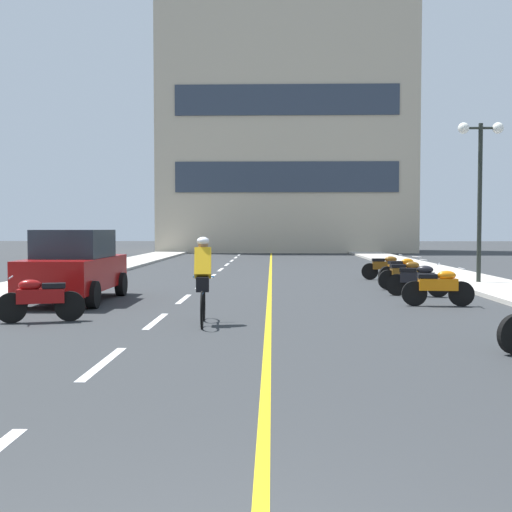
{
  "coord_description": "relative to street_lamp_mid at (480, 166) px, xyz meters",
  "views": [
    {
      "loc": [
        0.32,
        -2.66,
        1.85
      ],
      "look_at": [
        -0.15,
        15.85,
        1.05
      ],
      "focal_mm": 44.87,
      "sensor_mm": 36.0,
      "label": 1
    }
  ],
  "objects": [
    {
      "name": "curb_right",
      "position": [
        0.17,
        5.78,
        -3.82
      ],
      "size": [
        2.4,
        72.0,
        0.12
      ],
      "primitive_type": "cube",
      "color": "#B7B2A8",
      "rests_on": "ground"
    },
    {
      "name": "lane_dash_4",
      "position": [
        -9.03,
        -0.22,
        -3.88
      ],
      "size": [
        0.14,
        2.2,
        0.01
      ],
      "primitive_type": "cube",
      "color": "silver",
      "rests_on": "ground"
    },
    {
      "name": "lane_dash_3",
      "position": [
        -9.03,
        -4.22,
        -3.88
      ],
      "size": [
        0.14,
        2.2,
        0.01
      ],
      "primitive_type": "cube",
      "color": "silver",
      "rests_on": "ground"
    },
    {
      "name": "motorcycle_5",
      "position": [
        -2.74,
        -3.42,
        -3.41
      ],
      "size": [
        1.64,
        0.79,
        0.92
      ],
      "color": "black",
      "rests_on": "ground"
    },
    {
      "name": "motorcycle_4",
      "position": [
        -2.75,
        -5.61,
        -3.41
      ],
      "size": [
        1.7,
        0.6,
        0.92
      ],
      "color": "black",
      "rests_on": "ground"
    },
    {
      "name": "lane_dash_2",
      "position": [
        -9.03,
        -8.22,
        -3.88
      ],
      "size": [
        0.14,
        2.2,
        0.01
      ],
      "primitive_type": "cube",
      "color": "silver",
      "rests_on": "ground"
    },
    {
      "name": "cyclist_rider",
      "position": [
        -8.05,
        -8.61,
        -2.99
      ],
      "size": [
        0.42,
        1.77,
        1.71
      ],
      "color": "black",
      "rests_on": "ground"
    },
    {
      "name": "street_lamp_mid",
      "position": [
        0.0,
        0.0,
        0.0
      ],
      "size": [
        1.46,
        0.36,
        5.14
      ],
      "color": "black",
      "rests_on": "curb_right"
    },
    {
      "name": "ground_plane",
      "position": [
        -7.03,
        2.78,
        -3.88
      ],
      "size": [
        140.0,
        140.0,
        0.0
      ],
      "primitive_type": "plane",
      "color": "#2D3033"
    },
    {
      "name": "motorcycle_3",
      "position": [
        -11.3,
        -8.42,
        -3.41
      ],
      "size": [
        1.66,
        0.74,
        0.92
      ],
      "color": "black",
      "rests_on": "ground"
    },
    {
      "name": "lane_dash_9",
      "position": [
        -9.03,
        19.78,
        -3.88
      ],
      "size": [
        0.14,
        2.2,
        0.01
      ],
      "primitive_type": "cube",
      "color": "silver",
      "rests_on": "ground"
    },
    {
      "name": "office_building",
      "position": [
        -5.65,
        31.06,
        5.58
      ],
      "size": [
        19.74,
        8.68,
        18.92
      ],
      "color": "#BCAD93",
      "rests_on": "ground"
    },
    {
      "name": "lane_dash_5",
      "position": [
        -9.03,
        3.78,
        -3.88
      ],
      "size": [
        0.14,
        2.2,
        0.01
      ],
      "primitive_type": "cube",
      "color": "silver",
      "rests_on": "ground"
    },
    {
      "name": "parked_car_near",
      "position": [
        -11.71,
        -4.84,
        -2.97
      ],
      "size": [
        1.93,
        4.21,
        1.82
      ],
      "color": "black",
      "rests_on": "ground"
    },
    {
      "name": "centre_line_yellow",
      "position": [
        -6.78,
        5.78,
        -3.88
      ],
      "size": [
        0.12,
        66.0,
        0.01
      ],
      "primitive_type": "cube",
      "color": "gold",
      "rests_on": "ground"
    },
    {
      "name": "motorcycle_7",
      "position": [
        -2.36,
        0.52,
        -3.41
      ],
      "size": [
        1.65,
        0.75,
        0.92
      ],
      "color": "black",
      "rests_on": "ground"
    },
    {
      "name": "motorcycle_6",
      "position": [
        -2.65,
        -1.46,
        -3.41
      ],
      "size": [
        1.7,
        0.6,
        0.92
      ],
      "color": "black",
      "rests_on": "ground"
    },
    {
      "name": "lane_dash_7",
      "position": [
        -9.03,
        11.78,
        -3.88
      ],
      "size": [
        0.14,
        2.2,
        0.01
      ],
      "primitive_type": "cube",
      "color": "silver",
      "rests_on": "ground"
    },
    {
      "name": "lane_dash_1",
      "position": [
        -9.03,
        -12.22,
        -3.88
      ],
      "size": [
        0.14,
        2.2,
        0.01
      ],
      "primitive_type": "cube",
      "color": "silver",
      "rests_on": "ground"
    },
    {
      "name": "lane_dash_6",
      "position": [
        -9.03,
        7.78,
        -3.88
      ],
      "size": [
        0.14,
        2.2,
        0.01
      ],
      "primitive_type": "cube",
      "color": "silver",
      "rests_on": "ground"
    },
    {
      "name": "motorcycle_8",
      "position": [
        -2.61,
        2.26,
        -3.41
      ],
      "size": [
        1.7,
        0.6,
        0.92
      ],
      "color": "black",
      "rests_on": "ground"
    },
    {
      "name": "curb_left",
      "position": [
        -14.23,
        5.78,
        -3.82
      ],
      "size": [
        2.4,
        72.0,
        0.12
      ],
      "primitive_type": "cube",
      "color": "#B7B2A8",
      "rests_on": "ground"
    },
    {
      "name": "lane_dash_10",
      "position": [
        -9.03,
        23.78,
        -3.88
      ],
      "size": [
        0.14,
        2.2,
        0.01
      ],
      "primitive_type": "cube",
      "color": "silver",
      "rests_on": "ground"
    },
    {
      "name": "lane_dash_11",
      "position": [
        -9.03,
        27.78,
        -3.88
      ],
      "size": [
        0.14,
        2.2,
        0.01
      ],
      "primitive_type": "cube",
      "color": "silver",
      "rests_on": "ground"
    },
    {
      "name": "lane_dash_8",
      "position": [
        -9.03,
        15.78,
        -3.88
      ],
      "size": [
        0.14,
        2.2,
        0.01
      ],
      "primitive_type": "cube",
      "color": "silver",
      "rests_on": "ground"
    }
  ]
}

